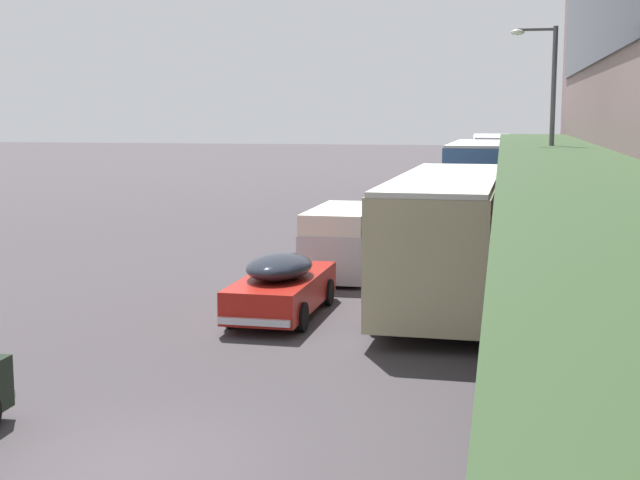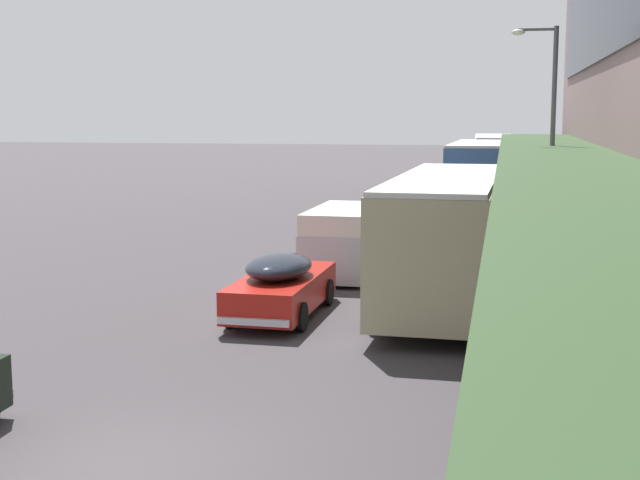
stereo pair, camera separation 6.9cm
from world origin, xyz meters
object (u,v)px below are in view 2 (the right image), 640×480
at_px(transit_bus_kerbside_front, 447,230).
at_px(transit_bus_kerbside_rear, 478,170).
at_px(transit_bus_kerbside_far, 494,157).
at_px(vw_van, 344,237).
at_px(sedan_far_back, 435,175).
at_px(fire_hydrant, 564,302).
at_px(pedestrian_at_kerb, 620,311).
at_px(sedan_second_mid, 281,285).
at_px(street_lamp, 548,122).

height_order(transit_bus_kerbside_front, transit_bus_kerbside_rear, transit_bus_kerbside_rear).
xyz_separation_m(transit_bus_kerbside_far, vw_van, (-3.84, -32.61, -0.76)).
distance_m(sedan_far_back, fire_hydrant, 36.79).
bearing_deg(fire_hydrant, pedestrian_at_kerb, -79.85).
bearing_deg(pedestrian_at_kerb, sedan_second_mid, 154.77).
xyz_separation_m(transit_bus_kerbside_front, pedestrian_at_kerb, (3.41, -5.63, -0.63)).
height_order(vw_van, fire_hydrant, vw_van).
xyz_separation_m(vw_van, fire_hydrant, (5.84, -4.92, -0.60)).
bearing_deg(fire_hydrant, sedan_second_mid, -174.54).
xyz_separation_m(sedan_far_back, fire_hydrant, (5.64, -36.36, -0.27)).
xyz_separation_m(transit_bus_kerbside_front, sedan_second_mid, (-3.62, -2.31, -1.08)).
distance_m(sedan_far_back, street_lamp, 27.02).
xyz_separation_m(transit_bus_kerbside_far, pedestrian_at_kerb, (2.70, -41.45, -0.68)).
height_order(transit_bus_kerbside_far, pedestrian_at_kerb, transit_bus_kerbside_far).
relative_size(sedan_far_back, street_lamp, 0.66).
distance_m(transit_bus_kerbside_far, street_lamp, 27.54).
height_order(sedan_far_back, pedestrian_at_kerb, pedestrian_at_kerb).
bearing_deg(vw_van, transit_bus_kerbside_far, 83.29).
relative_size(pedestrian_at_kerb, fire_hydrant, 2.65).
bearing_deg(transit_bus_kerbside_rear, street_lamp, -79.90).
bearing_deg(fire_hydrant, transit_bus_kerbside_front, 147.80).
height_order(transit_bus_kerbside_front, sedan_second_mid, transit_bus_kerbside_front).
distance_m(transit_bus_kerbside_front, street_lamp, 9.24).
bearing_deg(transit_bus_kerbside_far, transit_bus_kerbside_rear, -92.95).
bearing_deg(vw_van, transit_bus_kerbside_front, -45.80).
distance_m(transit_bus_kerbside_rear, vw_van, 20.27).
distance_m(transit_bus_kerbside_rear, sedan_second_mid, 25.82).
relative_size(sedan_second_mid, street_lamp, 0.63).
distance_m(sedan_far_back, pedestrian_at_kerb, 40.77).
height_order(street_lamp, fire_hydrant, street_lamp).
xyz_separation_m(transit_bus_kerbside_rear, sedan_far_back, (-2.99, 11.43, -1.08)).
relative_size(vw_van, fire_hydrant, 6.53).
bearing_deg(sedan_far_back, sedan_second_mid, -91.06).
bearing_deg(vw_van, transit_bus_kerbside_rear, 80.94).
bearing_deg(transit_bus_kerbside_far, vw_van, -96.71).
bearing_deg(transit_bus_kerbside_rear, vw_van, -99.06).
xyz_separation_m(transit_bus_kerbside_rear, street_lamp, (2.63, -14.75, 2.52)).
bearing_deg(transit_bus_kerbside_rear, sedan_second_mid, -98.20).
xyz_separation_m(transit_bus_kerbside_far, sedan_second_mid, (-4.33, -38.13, -1.12)).
relative_size(transit_bus_kerbside_far, sedan_second_mid, 2.17).
xyz_separation_m(transit_bus_kerbside_front, sedan_far_back, (-2.93, 34.65, -1.05)).
bearing_deg(vw_van, sedan_far_back, 89.65).
height_order(transit_bus_kerbside_front, street_lamp, street_lamp).
relative_size(transit_bus_kerbside_rear, pedestrian_at_kerb, 5.23).
height_order(transit_bus_kerbside_rear, street_lamp, street_lamp).
relative_size(sedan_second_mid, pedestrian_at_kerb, 2.49).
bearing_deg(fire_hydrant, transit_bus_kerbside_far, 93.05).
xyz_separation_m(sedan_second_mid, street_lamp, (6.31, 10.78, 3.63)).
bearing_deg(pedestrian_at_kerb, transit_bus_kerbside_front, 121.26).
bearing_deg(fire_hydrant, sedan_far_back, 98.82).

